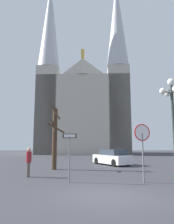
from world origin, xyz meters
The scene contains 8 objects.
ground_plane centered at (0.00, 0.00, 0.00)m, with size 120.00×120.00×0.00m, color #38383D.
cathedral centered at (0.39, 36.44, 10.62)m, with size 19.16×15.36×37.20m.
stop_sign centered at (2.24, 2.74, 2.15)m, with size 0.88×0.22×3.00m.
one_way_arrow_sign centered at (-1.59, 3.02, 1.59)m, with size 0.73×0.07×2.50m.
street_lamp centered at (4.37, 3.60, 4.11)m, with size 1.45×1.45×5.81m.
bare_tree centered at (-2.93, 8.70, 2.51)m, with size 1.32×1.03×5.15m.
parked_car_near_white centered at (2.20, 12.20, 0.69)m, with size 3.44×4.49×1.45m.
pedestrian_walking centered at (-4.08, 4.92, 1.05)m, with size 0.32×0.32×1.73m.
Camera 1 is at (-1.25, -8.49, 1.95)m, focal length 34.54 mm.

